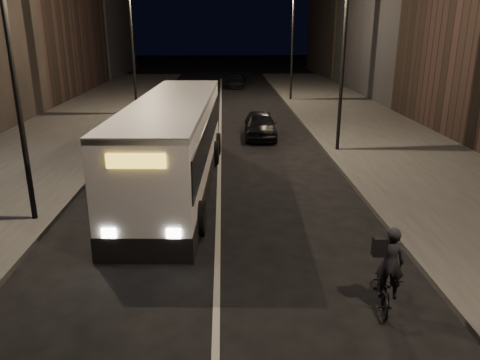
{
  "coord_description": "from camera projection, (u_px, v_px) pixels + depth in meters",
  "views": [
    {
      "loc": [
        0.19,
        -9.42,
        5.74
      ],
      "look_at": [
        0.66,
        3.41,
        1.5
      ],
      "focal_mm": 35.0,
      "sensor_mm": 36.0,
      "label": 1
    }
  ],
  "objects": [
    {
      "name": "ground",
      "position": [
        217.0,
        289.0,
        10.74
      ],
      "size": [
        180.0,
        180.0,
        0.0
      ],
      "primitive_type": "plane",
      "color": "black",
      "rests_on": "ground"
    },
    {
      "name": "sidewalk_right",
      "position": [
        383.0,
        140.0,
        24.29
      ],
      "size": [
        7.0,
        70.0,
        0.16
      ],
      "primitive_type": "cube",
      "color": "#373735",
      "rests_on": "ground"
    },
    {
      "name": "sidewalk_left",
      "position": [
        52.0,
        143.0,
        23.71
      ],
      "size": [
        7.0,
        70.0,
        0.16
      ],
      "primitive_type": "cube",
      "color": "#373735",
      "rests_on": "ground"
    },
    {
      "name": "streetlight_right_mid",
      "position": [
        339.0,
        35.0,
        20.63
      ],
      "size": [
        1.2,
        0.44,
        8.12
      ],
      "color": "black",
      "rests_on": "sidewalk_right"
    },
    {
      "name": "streetlight_right_far",
      "position": [
        289.0,
        31.0,
        35.81
      ],
      "size": [
        1.2,
        0.44,
        8.12
      ],
      "color": "black",
      "rests_on": "sidewalk_right"
    },
    {
      "name": "streetlight_left_near",
      "position": [
        19.0,
        41.0,
        12.67
      ],
      "size": [
        1.2,
        0.44,
        8.12
      ],
      "color": "black",
      "rests_on": "sidewalk_left"
    },
    {
      "name": "streetlight_left_far",
      "position": [
        136.0,
        32.0,
        29.75
      ],
      "size": [
        1.2,
        0.44,
        8.12
      ],
      "color": "black",
      "rests_on": "sidewalk_left"
    },
    {
      "name": "city_bus",
      "position": [
        174.0,
        140.0,
        17.04
      ],
      "size": [
        3.28,
        12.23,
        3.26
      ],
      "rotation": [
        0.0,
        0.0,
        -0.05
      ],
      "color": "white",
      "rests_on": "ground"
    },
    {
      "name": "cyclist_on_bicycle",
      "position": [
        385.0,
        280.0,
        9.87
      ],
      "size": [
        0.91,
        1.75,
        1.92
      ],
      "rotation": [
        0.0,
        0.0,
        -0.21
      ],
      "color": "black",
      "rests_on": "ground"
    },
    {
      "name": "car_near",
      "position": [
        260.0,
        125.0,
        25.08
      ],
      "size": [
        1.8,
        4.18,
        1.41
      ],
      "primitive_type": "imported",
      "rotation": [
        0.0,
        0.0,
        -0.03
      ],
      "color": "black",
      "rests_on": "ground"
    },
    {
      "name": "car_mid",
      "position": [
        178.0,
        89.0,
        39.67
      ],
      "size": [
        1.67,
        3.94,
        1.26
      ],
      "primitive_type": "imported",
      "rotation": [
        0.0,
        0.0,
        3.05
      ],
      "color": "#323234",
      "rests_on": "ground"
    },
    {
      "name": "car_far",
      "position": [
        236.0,
        80.0,
        45.93
      ],
      "size": [
        2.36,
        4.76,
        1.33
      ],
      "primitive_type": "imported",
      "rotation": [
        0.0,
        0.0,
        -0.11
      ],
      "color": "black",
      "rests_on": "ground"
    }
  ]
}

